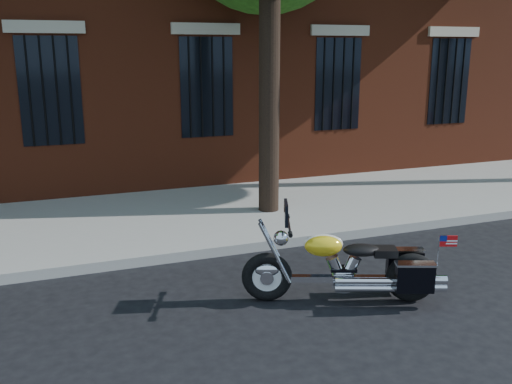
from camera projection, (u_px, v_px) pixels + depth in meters
name	position (u px, v px, depth m)	size (l,w,h in m)	color
ground	(315.00, 281.00, 7.51)	(120.00, 120.00, 0.00)	black
curb	(275.00, 243.00, 8.74)	(40.00, 0.16, 0.15)	gray
sidewalk	(236.00, 211.00, 10.44)	(40.00, 3.60, 0.15)	gray
motorcycle	(350.00, 269.00, 6.80)	(2.23, 1.28, 1.23)	black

